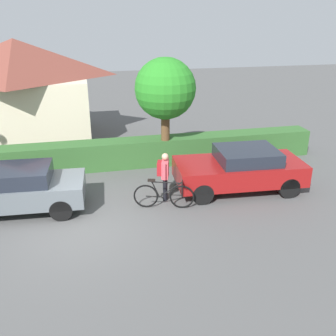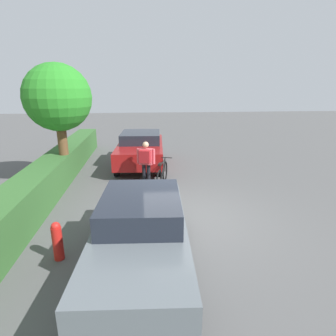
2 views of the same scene
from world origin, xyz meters
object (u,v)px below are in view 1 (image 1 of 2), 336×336
at_px(parked_car_far, 240,168).
at_px(person_rider, 164,172).
at_px(tree_kerbside, 165,90).
at_px(fire_hydrant, 35,176).
at_px(bicycle, 164,196).
at_px(parked_car_near, 15,189).

bearing_deg(parked_car_far, person_rider, -176.21).
relative_size(tree_kerbside, fire_hydrant, 5.03).
xyz_separation_m(parked_car_far, person_rider, (-2.60, -0.17, 0.17)).
bearing_deg(bicycle, person_rider, 76.96).
relative_size(bicycle, tree_kerbside, 0.44).
bearing_deg(fire_hydrant, person_rider, -24.27).
distance_m(bicycle, fire_hydrant, 4.58).
bearing_deg(person_rider, parked_car_near, 177.77).
distance_m(person_rider, tree_kerbside, 3.54).
xyz_separation_m(parked_car_far, tree_kerbside, (-1.94, 2.67, 2.17)).
bearing_deg(person_rider, tree_kerbside, 76.94).
distance_m(parked_car_far, person_rider, 2.61).
height_order(parked_car_near, tree_kerbside, tree_kerbside).
relative_size(parked_car_near, person_rider, 2.68).
distance_m(parked_car_near, parked_car_far, 7.02).
bearing_deg(fire_hydrant, parked_car_far, -13.97).
bearing_deg(parked_car_far, tree_kerbside, 125.89).
distance_m(parked_car_near, fire_hydrant, 1.72).
height_order(person_rider, tree_kerbside, tree_kerbside).
distance_m(parked_car_near, bicycle, 4.37).
xyz_separation_m(bicycle, tree_kerbside, (0.79, 3.39, 2.52)).
xyz_separation_m(parked_car_near, person_rider, (4.42, -0.17, 0.20)).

